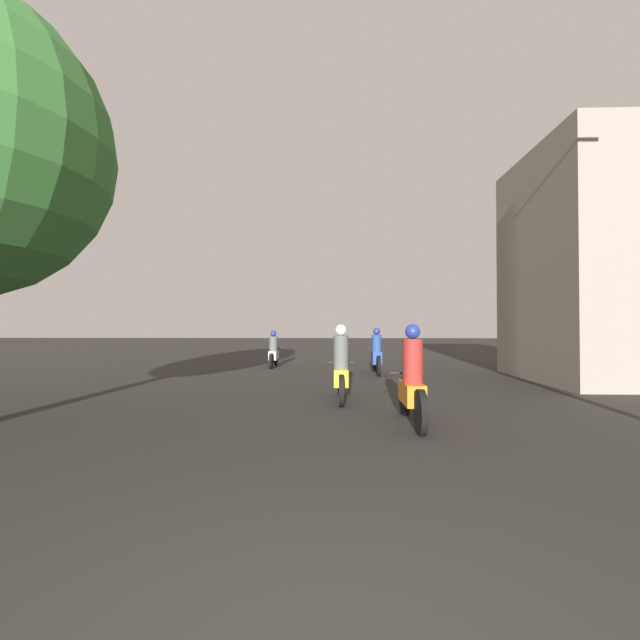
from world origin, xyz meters
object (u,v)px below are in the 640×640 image
at_px(motorcycle_silver, 274,352).
at_px(building_right_near, 633,265).
at_px(motorcycle_orange, 412,385).
at_px(motorcycle_yellow, 341,370).
at_px(motorcycle_blue, 376,355).

relative_size(motorcycle_silver, building_right_near, 0.28).
xyz_separation_m(motorcycle_orange, building_right_near, (7.49, 5.79, 2.74)).
distance_m(motorcycle_yellow, building_right_near, 9.71).
distance_m(motorcycle_orange, building_right_near, 9.85).
bearing_deg(motorcycle_yellow, motorcycle_orange, -64.68).
height_order(motorcycle_yellow, motorcycle_blue, motorcycle_yellow).
bearing_deg(motorcycle_orange, motorcycle_blue, 79.45).
relative_size(motorcycle_blue, building_right_near, 0.32).
bearing_deg(motorcycle_blue, motorcycle_silver, 142.05).
xyz_separation_m(motorcycle_silver, building_right_near, (11.14, -3.96, 2.80)).
xyz_separation_m(motorcycle_yellow, motorcycle_silver, (-2.53, 7.54, -0.07)).
bearing_deg(motorcycle_silver, motorcycle_blue, -33.10).
bearing_deg(motorcycle_silver, motorcycle_orange, -72.62).
bearing_deg(motorcycle_yellow, building_right_near, 21.03).
height_order(motorcycle_orange, motorcycle_yellow, motorcycle_yellow).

